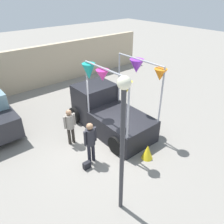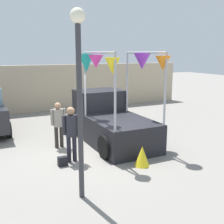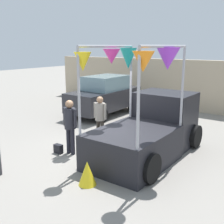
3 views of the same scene
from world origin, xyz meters
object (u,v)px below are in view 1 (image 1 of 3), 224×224
person_customer (90,139)px  handbag (87,165)px  vendor_truck (107,110)px  folded_kite_bundle_sunflower (147,152)px  street_lamp (123,133)px  person_vendor (70,124)px

person_customer → handbag: person_customer is taller
vendor_truck → folded_kite_bundle_sunflower: bearing=-94.6°
street_lamp → folded_kite_bundle_sunflower: street_lamp is taller
folded_kite_bundle_sunflower → person_customer: bearing=144.9°
person_vendor → vendor_truck: bearing=0.9°
person_customer → handbag: (-0.35, -0.20, -0.89)m
handbag → street_lamp: size_ratio=0.07×
handbag → folded_kite_bundle_sunflower: (2.10, -1.03, 0.16)m
street_lamp → folded_kite_bundle_sunflower: bearing=23.0°
vendor_truck → person_vendor: size_ratio=2.55×
vendor_truck → handbag: bearing=-143.8°
person_vendor → handbag: bearing=-102.2°
vendor_truck → folded_kite_bundle_sunflower: size_ratio=6.80×
person_vendor → handbag: (-0.36, -1.66, -0.82)m
street_lamp → folded_kite_bundle_sunflower: (2.21, 0.94, -2.39)m
vendor_truck → handbag: 2.96m
handbag → folded_kite_bundle_sunflower: size_ratio=0.47×
vendor_truck → folded_kite_bundle_sunflower: (-0.22, -2.72, -0.59)m
person_customer → street_lamp: (-0.46, -2.17, 1.66)m
person_customer → street_lamp: street_lamp is taller
handbag → street_lamp: 3.22m
vendor_truck → person_vendor: 1.96m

